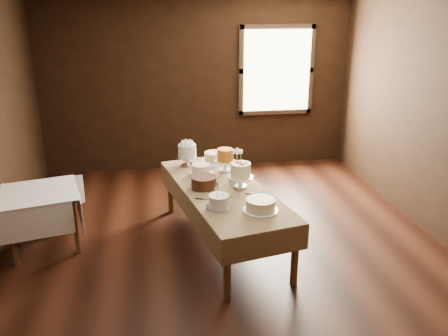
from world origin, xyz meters
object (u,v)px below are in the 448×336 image
cake_speckled (214,158)px  cake_cream (260,205)px  cake_caramel (225,161)px  cake_server_c (213,180)px  display_table (223,192)px  cake_lattice (201,170)px  cake_meringue (187,156)px  cake_server_b (260,196)px  side_table (40,198)px  cake_server_d (234,177)px  flower_vase (237,172)px  cake_swirl (219,202)px  cake_flowers (240,176)px  cake_server_a (233,196)px  cake_chocolate (204,183)px  cake_server_e (210,200)px

cake_speckled → cake_cream: 1.54m
cake_speckled → cake_caramel: bearing=-73.9°
cake_speckled → cake_server_c: size_ratio=1.41×
display_table → cake_lattice: (-0.19, 0.49, 0.10)m
cake_meringue → cake_server_b: (0.68, -1.11, -0.13)m
side_table → cake_server_d: 2.20m
cake_server_c → flower_vase: 0.29m
cake_lattice → flower_vase: (0.40, -0.22, 0.02)m
cake_lattice → cake_swirl: (0.07, -1.01, 0.01)m
cake_speckled → cake_server_c: cake_speckled is taller
cake_flowers → cake_meringue: bearing=122.2°
cake_server_d → cake_flowers: bearing=-150.0°
cake_swirl → cake_server_b: cake_swirl is taller
cake_server_a → cake_server_b: size_ratio=1.00×
cake_server_a → cake_meringue: bearing=106.9°
cake_lattice → cake_server_a: (0.26, -0.75, -0.05)m
cake_server_a → cake_server_b: (0.28, -0.03, 0.00)m
cake_server_b → cake_speckled: bearing=143.8°
cake_lattice → display_table: bearing=-68.7°
display_table → cake_chocolate: cake_chocolate is taller
cake_chocolate → cake_swirl: (0.09, -0.55, 0.00)m
cake_cream → cake_server_a: size_ratio=1.67×
cake_server_a → cake_server_c: (-0.14, 0.52, 0.00)m
side_table → flower_vase: size_ratio=6.58×
cake_server_d → flower_vase: flower_vase is taller
cake_caramel → cake_swirl: (-0.23, -1.05, -0.06)m
cake_lattice → cake_cream: cake_cream is taller
side_table → cake_caramel: 2.15m
cake_flowers → cake_server_d: 0.34m
side_table → cake_cream: cake_cream is taller
display_table → cake_lattice: bearing=111.3°
cake_caramel → cake_swirl: 1.08m
cake_chocolate → cake_server_e: (0.03, -0.35, -0.06)m
cake_lattice → cake_server_a: cake_lattice is taller
cake_server_d → flower_vase: (0.02, -0.03, 0.07)m
cake_meringue → cake_caramel: bearing=-33.1°
cake_speckled → cake_chocolate: bearing=-105.1°
cake_meringue → cake_cream: (0.60, -1.47, -0.07)m
display_table → cake_flowers: (0.19, -0.01, 0.18)m
cake_server_c → cake_caramel: bearing=-44.4°
side_table → cake_caramel: cake_caramel is taller
side_table → cake_server_b: (2.36, -0.53, 0.09)m
cake_meringue → cake_server_d: (0.51, -0.52, -0.13)m
cake_speckled → cake_lattice: size_ratio=1.07×
cake_server_e → flower_vase: 0.71m
side_table → cake_server_a: bearing=-13.5°
cake_cream → cake_chocolate: bearing=125.4°
cake_swirl → cake_server_c: size_ratio=1.17×
cake_meringue → cake_server_e: bearing=-82.5°
display_table → cake_server_a: size_ratio=9.86×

